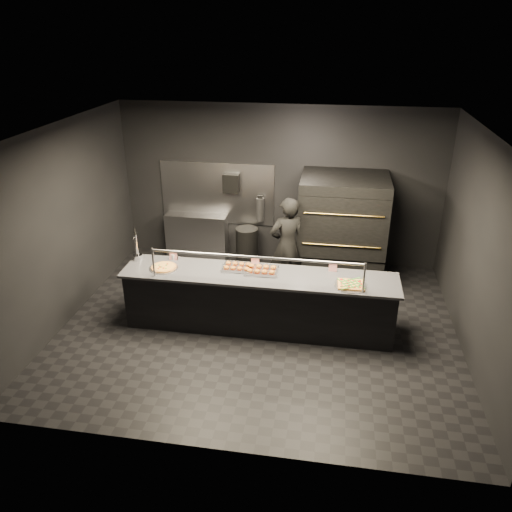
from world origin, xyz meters
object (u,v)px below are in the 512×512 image
service_counter (259,301)px  towel_dispenser (231,183)px  slider_tray_b (262,270)px  square_pizza (351,285)px  beer_tap (137,250)px  trash_bin (247,246)px  pizza_oven (342,228)px  slider_tray_a (237,267)px  worker (287,246)px  round_pizza (164,267)px  fire_extinguisher (260,209)px  prep_shelf (197,236)px

service_counter → towel_dispenser: (-0.90, 2.39, 1.09)m
slider_tray_b → square_pizza: size_ratio=1.12×
beer_tap → trash_bin: beer_tap is taller
square_pizza → pizza_oven: bearing=93.9°
slider_tray_a → trash_bin: (-0.23, 2.08, -0.59)m
service_counter → slider_tray_a: (-0.35, 0.14, 0.48)m
square_pizza → worker: worker is taller
round_pizza → trash_bin: (0.87, 2.26, -0.58)m
pizza_oven → fire_extinguisher: bearing=162.1°
beer_tap → fire_extinguisher: bearing=54.1°
towel_dispenser → round_pizza: 2.56m
prep_shelf → square_pizza: 3.87m
beer_tap → trash_bin: 2.56m
square_pizza → trash_bin: square_pizza is taller
pizza_oven → trash_bin: bearing=169.8°
prep_shelf → towel_dispenser: size_ratio=3.43×
slider_tray_b → trash_bin: size_ratio=0.73×
towel_dispenser → round_pizza: size_ratio=0.80×
service_counter → square_pizza: size_ratio=8.87×
round_pizza → worker: size_ratio=0.26×
slider_tray_b → round_pizza: bearing=-175.3°
towel_dispenser → fire_extinguisher: size_ratio=0.69×
slider_tray_b → slider_tray_a: bearing=172.5°
service_counter → worker: 1.34m
trash_bin → worker: worker is taller
service_counter → beer_tap: size_ratio=7.27×
prep_shelf → beer_tap: (-0.35, -2.13, 0.63)m
pizza_oven → round_pizza: 3.28m
service_counter → pizza_oven: pizza_oven is taller
trash_bin → worker: size_ratio=0.42×
pizza_oven → square_pizza: size_ratio=4.13×
fire_extinguisher → slider_tray_b: fire_extinguisher is taller
worker → slider_tray_a: bearing=35.1°
fire_extinguisher → square_pizza: 3.06m
square_pizza → towel_dispenser: bearing=131.4°
prep_shelf → worker: 2.21m
service_counter → round_pizza: 1.52m
slider_tray_a → square_pizza: (1.69, -0.29, -0.01)m
service_counter → beer_tap: bearing=174.5°
service_counter → beer_tap: beer_tap is taller
pizza_oven → slider_tray_a: pizza_oven is taller
prep_shelf → square_pizza: (2.94, -2.47, 0.49)m
fire_extinguisher → square_pizza: size_ratio=1.09×
beer_tap → slider_tray_a: 1.61m
prep_shelf → slider_tray_b: 2.81m
towel_dispenser → worker: towel_dispenser is taller
prep_shelf → fire_extinguisher: 1.39m
beer_tap → trash_bin: bearing=56.0°
trash_bin → round_pizza: bearing=-111.1°
fire_extinguisher → beer_tap: (-1.60, -2.21, 0.02)m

